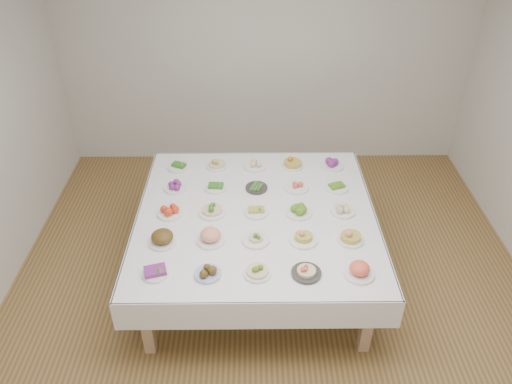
{
  "coord_description": "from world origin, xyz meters",
  "views": [
    {
      "loc": [
        -0.17,
        -3.34,
        3.49
      ],
      "look_at": [
        -0.14,
        0.39,
        0.88
      ],
      "focal_mm": 35.0,
      "sensor_mm": 36.0,
      "label": 1
    }
  ],
  "objects_px": {
    "dish_0": "(155,271)",
    "dish_24": "(332,162)",
    "display_table": "(256,219)",
    "dish_12": "(256,210)"
  },
  "relations": [
    {
      "from": "dish_12",
      "to": "dish_24",
      "type": "height_order",
      "value": "dish_24"
    },
    {
      "from": "dish_0",
      "to": "dish_12",
      "type": "height_order",
      "value": "dish_0"
    },
    {
      "from": "dish_0",
      "to": "dish_12",
      "type": "bearing_deg",
      "value": 44.45
    },
    {
      "from": "dish_0",
      "to": "dish_24",
      "type": "xyz_separation_m",
      "value": [
        1.57,
        1.56,
        0.01
      ]
    },
    {
      "from": "dish_0",
      "to": "dish_24",
      "type": "bearing_deg",
      "value": 44.73
    },
    {
      "from": "display_table",
      "to": "dish_24",
      "type": "xyz_separation_m",
      "value": [
        0.79,
        0.79,
        0.12
      ]
    },
    {
      "from": "dish_0",
      "to": "dish_12",
      "type": "distance_m",
      "value": 1.1
    },
    {
      "from": "display_table",
      "to": "dish_12",
      "type": "height_order",
      "value": "dish_12"
    },
    {
      "from": "dish_24",
      "to": "dish_0",
      "type": "bearing_deg",
      "value": -135.27
    },
    {
      "from": "dish_0",
      "to": "dish_12",
      "type": "xyz_separation_m",
      "value": [
        0.79,
        0.77,
        -0.01
      ]
    }
  ]
}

